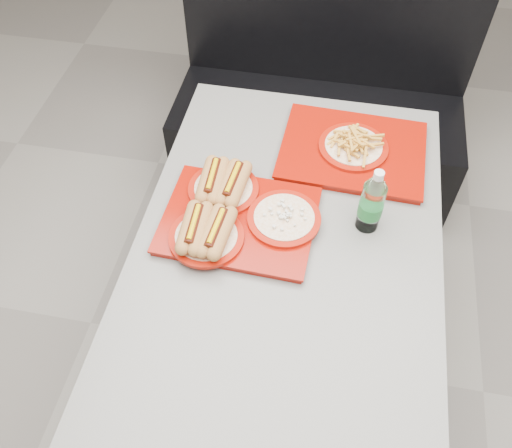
% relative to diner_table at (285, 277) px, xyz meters
% --- Properties ---
extents(ground, '(6.00, 6.00, 0.00)m').
position_rel_diner_table_xyz_m(ground, '(0.00, 0.00, -0.58)').
color(ground, gray).
rests_on(ground, ground).
extents(diner_table, '(0.92, 1.42, 0.75)m').
position_rel_diner_table_xyz_m(diner_table, '(0.00, 0.00, 0.00)').
color(diner_table, black).
rests_on(diner_table, ground).
extents(booth_bench, '(1.30, 0.57, 1.35)m').
position_rel_diner_table_xyz_m(booth_bench, '(0.00, 1.09, -0.18)').
color(booth_bench, black).
rests_on(booth_bench, ground).
extents(tray_near, '(0.48, 0.41, 0.10)m').
position_rel_diner_table_xyz_m(tray_near, '(-0.18, 0.06, 0.20)').
color(tray_near, '#8B0D03').
rests_on(tray_near, diner_table).
extents(tray_far, '(0.49, 0.39, 0.09)m').
position_rel_diner_table_xyz_m(tray_far, '(0.16, 0.42, 0.19)').
color(tray_far, '#8B0D03').
rests_on(tray_far, diner_table).
extents(water_bottle, '(0.07, 0.07, 0.23)m').
position_rel_diner_table_xyz_m(water_bottle, '(0.22, 0.12, 0.26)').
color(water_bottle, silver).
rests_on(water_bottle, diner_table).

